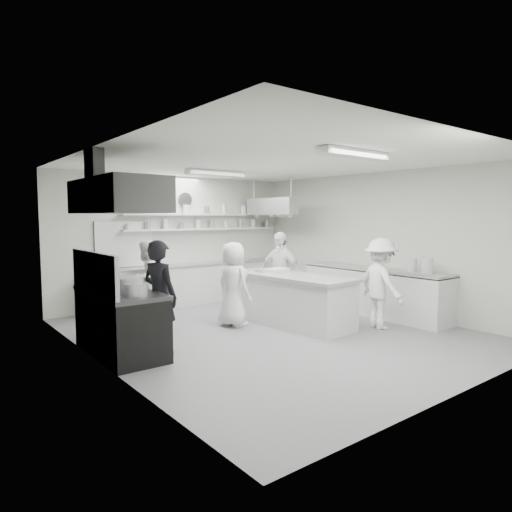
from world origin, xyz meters
TOP-DOWN VIEW (x-y plane):
  - floor at (0.00, 0.00)m, footprint 6.00×7.00m
  - ceiling at (0.00, 0.00)m, footprint 6.00×7.00m
  - wall_back at (0.00, 3.50)m, footprint 6.00×0.04m
  - wall_front at (0.00, -3.50)m, footprint 6.00×0.04m
  - wall_left at (-3.00, 0.00)m, footprint 0.04×7.00m
  - wall_right at (3.00, 0.00)m, footprint 0.04×7.00m
  - stove at (-2.60, 0.40)m, footprint 0.80×1.80m
  - exhaust_hood at (-2.60, 0.40)m, footprint 0.85×2.00m
  - back_counter at (0.30, 3.20)m, footprint 5.00×0.60m
  - shelf_lower at (0.70, 3.37)m, footprint 4.20×0.26m
  - shelf_upper at (0.70, 3.37)m, footprint 4.20×0.26m
  - pass_through_window at (-1.30, 3.48)m, footprint 1.30×0.04m
  - wall_clock at (0.20, 3.46)m, footprint 0.32×0.05m
  - right_counter at (2.65, -0.20)m, footprint 0.74×3.30m
  - pot_rack at (2.00, 2.40)m, footprint 0.30×1.60m
  - light_fixture_front at (0.00, -1.80)m, footprint 1.30×0.25m
  - light_fixture_rear at (0.00, 1.80)m, footprint 1.30×0.25m
  - prep_island at (0.68, 0.23)m, footprint 1.12×2.52m
  - stove_pot at (-2.60, 0.00)m, footprint 0.43×0.43m
  - cook_stove at (-2.11, 0.08)m, footprint 0.59×0.72m
  - cook_back at (-1.21, 2.59)m, footprint 0.95×0.89m
  - cook_island_left at (-0.28, 0.79)m, footprint 0.60×0.83m
  - cook_island_right at (1.06, 1.00)m, footprint 0.67×1.09m
  - cook_right at (1.75, -1.02)m, footprint 0.88×1.20m
  - bowl_island_a at (0.56, 0.95)m, footprint 0.31×0.31m
  - bowl_island_b at (0.81, -0.20)m, footprint 0.23×0.23m
  - bowl_right at (2.58, -0.51)m, footprint 0.22×0.22m

SIDE VIEW (x-z plane):
  - floor at x=0.00m, z-range -0.02..0.00m
  - stove at x=-2.60m, z-range 0.00..0.90m
  - prep_island at x=0.68m, z-range 0.00..0.90m
  - back_counter at x=0.30m, z-range 0.00..0.92m
  - right_counter at x=2.65m, z-range 0.00..0.94m
  - cook_back at x=-1.21m, z-range 0.00..1.56m
  - cook_island_left at x=-0.28m, z-range 0.00..1.58m
  - cook_right at x=1.75m, z-range 0.00..1.66m
  - cook_stove at x=-2.11m, z-range 0.00..1.71m
  - cook_island_right at x=1.06m, z-range 0.00..1.74m
  - bowl_island_b at x=0.81m, z-range 0.90..0.96m
  - bowl_island_a at x=0.56m, z-range 0.90..0.97m
  - bowl_right at x=2.58m, z-range 0.94..0.99m
  - stove_pot at x=-2.60m, z-range 0.91..1.20m
  - pass_through_window at x=-1.30m, z-range 0.95..1.95m
  - wall_back at x=0.00m, z-range 0.00..3.00m
  - wall_front at x=0.00m, z-range 0.00..3.00m
  - wall_left at x=-3.00m, z-range 0.00..3.00m
  - wall_right at x=3.00m, z-range 0.00..3.00m
  - shelf_lower at x=0.70m, z-range 1.73..1.77m
  - shelf_upper at x=0.70m, z-range 2.08..2.12m
  - pot_rack at x=2.00m, z-range 2.10..2.50m
  - exhaust_hood at x=-2.60m, z-range 2.10..2.60m
  - wall_clock at x=0.20m, z-range 2.29..2.61m
  - light_fixture_front at x=0.00m, z-range 2.89..2.99m
  - light_fixture_rear at x=0.00m, z-range 2.89..2.99m
  - ceiling at x=0.00m, z-range 3.00..3.02m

